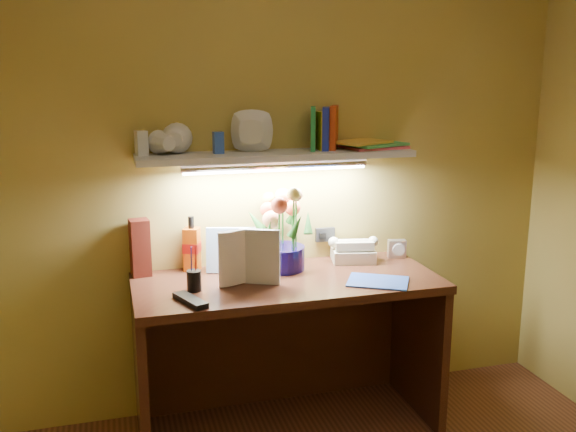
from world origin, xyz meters
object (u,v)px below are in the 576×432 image
object	(u,v)px
desk	(288,355)
flower_bouquet	(281,229)
desk_clock	(397,249)
whisky_bottle	(192,244)
telephone	(353,249)

from	to	relation	value
desk	flower_bouquet	world-z (taller)	flower_bouquet
desk_clock	whisky_bottle	xyz separation A→B (m)	(-1.04, 0.06, 0.09)
desk	telephone	xyz separation A→B (m)	(0.39, 0.19, 0.44)
desk	whisky_bottle	world-z (taller)	whisky_bottle
desk	desk_clock	xyz separation A→B (m)	(0.64, 0.19, 0.42)
telephone	desk_clock	size ratio (longest dim) A/B	2.32
flower_bouquet	desk	bearing A→B (deg)	-94.94
desk	desk_clock	distance (m)	0.79
desk	desk_clock	bearing A→B (deg)	16.62
telephone	desk	bearing A→B (deg)	-142.68
whisky_bottle	flower_bouquet	bearing A→B (deg)	-13.26
telephone	whisky_bottle	size ratio (longest dim) A/B	0.79
desk_clock	whisky_bottle	distance (m)	1.04
flower_bouquet	telephone	world-z (taller)	flower_bouquet
flower_bouquet	desk_clock	bearing A→B (deg)	3.06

